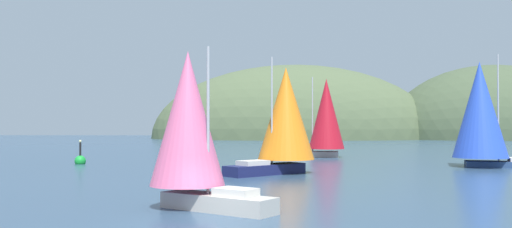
{
  "coord_description": "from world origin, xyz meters",
  "views": [
    {
      "loc": [
        3.3,
        -22.39,
        3.92
      ],
      "look_at": [
        0.0,
        35.56,
        5.04
      ],
      "focal_mm": 38.93,
      "sensor_mm": 36.0,
      "label": 1
    }
  ],
  "objects_px": {
    "sailboat_orange_sail": "(284,117)",
    "channel_buoy": "(80,160)",
    "sailboat_blue_spinnaker": "(481,112)",
    "sailboat_pink_spinnaker": "(190,125)",
    "sailboat_crimson_sail": "(325,117)"
  },
  "relations": [
    {
      "from": "sailboat_orange_sail",
      "to": "channel_buoy",
      "type": "distance_m",
      "value": 22.73
    },
    {
      "from": "sailboat_blue_spinnaker",
      "to": "sailboat_pink_spinnaker",
      "type": "distance_m",
      "value": 34.75
    },
    {
      "from": "sailboat_orange_sail",
      "to": "sailboat_pink_spinnaker",
      "type": "height_order",
      "value": "sailboat_orange_sail"
    },
    {
      "from": "sailboat_blue_spinnaker",
      "to": "sailboat_pink_spinnaker",
      "type": "xyz_separation_m",
      "value": [
        -22.51,
        -26.45,
        -1.17
      ]
    },
    {
      "from": "sailboat_orange_sail",
      "to": "sailboat_blue_spinnaker",
      "type": "xyz_separation_m",
      "value": [
        18.17,
        7.38,
        0.55
      ]
    },
    {
      "from": "sailboat_pink_spinnaker",
      "to": "sailboat_orange_sail",
      "type": "bearing_deg",
      "value": 77.18
    },
    {
      "from": "sailboat_crimson_sail",
      "to": "channel_buoy",
      "type": "distance_m",
      "value": 28.76
    },
    {
      "from": "sailboat_crimson_sail",
      "to": "sailboat_orange_sail",
      "type": "height_order",
      "value": "sailboat_crimson_sail"
    },
    {
      "from": "channel_buoy",
      "to": "sailboat_orange_sail",
      "type": "bearing_deg",
      "value": -24.19
    },
    {
      "from": "sailboat_orange_sail",
      "to": "sailboat_crimson_sail",
      "type": "bearing_deg",
      "value": 77.97
    },
    {
      "from": "sailboat_crimson_sail",
      "to": "sailboat_pink_spinnaker",
      "type": "bearing_deg",
      "value": -102.4
    },
    {
      "from": "sailboat_blue_spinnaker",
      "to": "sailboat_pink_spinnaker",
      "type": "relative_size",
      "value": 1.38
    },
    {
      "from": "channel_buoy",
      "to": "sailboat_crimson_sail",
      "type": "bearing_deg",
      "value": 27.69
    },
    {
      "from": "sailboat_pink_spinnaker",
      "to": "channel_buoy",
      "type": "bearing_deg",
      "value": 119.62
    },
    {
      "from": "sailboat_blue_spinnaker",
      "to": "channel_buoy",
      "type": "distance_m",
      "value": 38.88
    }
  ]
}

